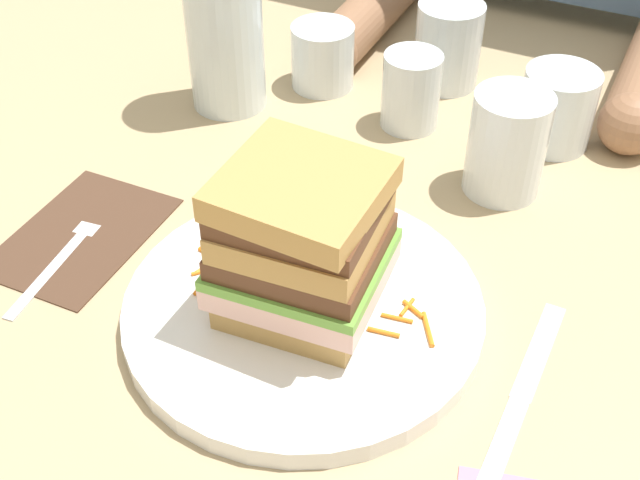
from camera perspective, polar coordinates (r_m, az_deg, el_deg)
name	(u,v)px	position (r m, az deg, el deg)	size (l,w,h in m)	color
ground_plane	(311,292)	(0.68, -0.64, -3.62)	(3.00, 3.00, 0.00)	tan
main_plate	(303,309)	(0.65, -1.15, -4.79)	(0.28, 0.28, 0.02)	white
sandwich	(302,243)	(0.61, -1.23, -0.23)	(0.13, 0.12, 0.13)	tan
carrot_shred_0	(223,280)	(0.67, -6.69, -2.76)	(0.00, 0.00, 0.02)	orange
carrot_shred_1	(235,267)	(0.68, -5.85, -1.86)	(0.00, 0.00, 0.03)	orange
carrot_shred_2	(209,264)	(0.68, -7.67, -1.68)	(0.00, 0.00, 0.03)	orange
carrot_shred_3	(207,270)	(0.68, -7.78, -2.07)	(0.00, 0.00, 0.03)	orange
carrot_shred_4	(208,260)	(0.69, -7.74, -1.36)	(0.00, 0.00, 0.03)	orange
carrot_shred_5	(211,293)	(0.66, -7.51, -3.65)	(0.00, 0.00, 0.02)	orange
carrot_shred_6	(202,286)	(0.67, -8.13, -3.13)	(0.00, 0.00, 0.02)	orange
carrot_shred_7	(228,275)	(0.67, -6.38, -2.40)	(0.00, 0.00, 0.02)	orange
carrot_shred_8	(221,286)	(0.66, -6.87, -3.14)	(0.00, 0.00, 0.02)	orange
carrot_shred_9	(213,255)	(0.69, -7.36, -1.00)	(0.00, 0.00, 0.03)	orange
carrot_shred_10	(397,318)	(0.64, 5.34, -5.39)	(0.00, 0.00, 0.02)	orange
carrot_shred_11	(414,307)	(0.65, 6.53, -4.62)	(0.00, 0.00, 0.02)	orange
carrot_shred_12	(428,329)	(0.63, 7.45, -6.13)	(0.00, 0.00, 0.03)	orange
carrot_shred_13	(405,311)	(0.64, 5.87, -4.90)	(0.00, 0.00, 0.02)	orange
carrot_shred_14	(384,332)	(0.63, 4.41, -6.36)	(0.00, 0.00, 0.02)	orange
napkin_dark	(82,234)	(0.76, -16.10, 0.38)	(0.11, 0.16, 0.00)	#4C3323
fork	(67,247)	(0.75, -17.03, -0.49)	(0.03, 0.17, 0.00)	silver
knife	(519,401)	(0.62, 13.59, -10.71)	(0.02, 0.20, 0.00)	silver
juice_glass	(506,150)	(0.78, 12.72, 6.09)	(0.07, 0.07, 0.10)	white
empty_tumbler_0	(557,108)	(0.86, 16.04, 8.73)	(0.07, 0.07, 0.08)	silver
empty_tumbler_1	(323,56)	(0.93, 0.18, 12.55)	(0.07, 0.07, 0.07)	silver
empty_tumbler_2	(411,91)	(0.86, 6.30, 10.20)	(0.06, 0.06, 0.08)	silver
empty_tumbler_3	(448,45)	(0.94, 8.81, 13.15)	(0.07, 0.07, 0.09)	silver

